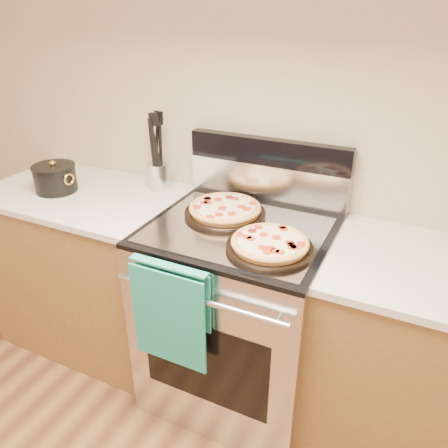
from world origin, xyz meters
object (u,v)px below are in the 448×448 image
at_px(pepperoni_pizza_back, 225,210).
at_px(pepperoni_pizza_front, 270,244).
at_px(saucepan, 55,179).
at_px(utensil_crock, 159,176).
at_px(range_body, 238,316).

distance_m(pepperoni_pizza_back, pepperoni_pizza_front, 0.35).
height_order(pepperoni_pizza_front, saucepan, saucepan).
bearing_deg(saucepan, pepperoni_pizza_front, -5.62).
xyz_separation_m(pepperoni_pizza_back, pepperoni_pizza_front, (0.28, -0.20, -0.00)).
height_order(pepperoni_pizza_back, saucepan, saucepan).
xyz_separation_m(utensil_crock, saucepan, (-0.45, -0.25, -0.01)).
xyz_separation_m(pepperoni_pizza_front, saucepan, (-1.18, 0.12, 0.02)).
height_order(pepperoni_pizza_front, utensil_crock, utensil_crock).
relative_size(pepperoni_pizza_back, pepperoni_pizza_front, 1.07).
distance_m(range_body, pepperoni_pizza_back, 0.51).
bearing_deg(pepperoni_pizza_front, saucepan, 174.38).
relative_size(range_body, pepperoni_pizza_front, 2.74).
xyz_separation_m(range_body, pepperoni_pizza_back, (-0.10, 0.07, 0.50)).
bearing_deg(pepperoni_pizza_back, range_body, -34.43).
bearing_deg(utensil_crock, range_body, -23.20).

